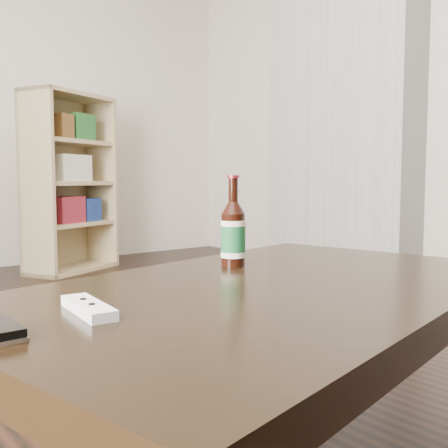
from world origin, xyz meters
TOP-DOWN VIEW (x-y plane):
  - floor at (0.00, 0.00)m, footprint 5.00×6.00m
  - chimney_breast at (2.35, 1.20)m, footprint 0.30×1.20m
  - bookshelf at (0.77, 2.50)m, footprint 0.78×0.59m
  - coffee_table at (-0.05, -0.50)m, footprint 1.36×0.95m
  - beer_bottle at (0.04, -0.28)m, footprint 0.06×0.06m
  - remote at (-0.46, -0.49)m, footprint 0.06×0.16m

SIDE VIEW (x-z plane):
  - floor at x=0.00m, z-range -0.01..0.00m
  - coffee_table at x=-0.05m, z-range 0.17..0.64m
  - remote at x=-0.46m, z-range 0.46..0.48m
  - beer_bottle at x=0.04m, z-range 0.43..0.66m
  - bookshelf at x=0.77m, z-range 0.03..1.35m
  - chimney_breast at x=2.35m, z-range 0.00..2.70m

